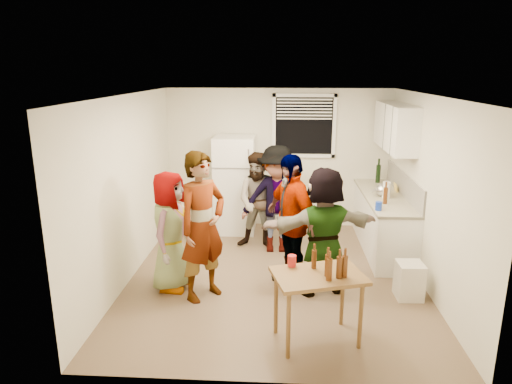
# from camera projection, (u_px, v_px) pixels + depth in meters

# --- Properties ---
(room) EXTENTS (4.00, 4.50, 2.50)m
(room) POSITION_uv_depth(u_px,v_px,m) (275.00, 276.00, 6.41)
(room) COLOR silver
(room) RESTS_ON ground
(window) EXTENTS (1.12, 0.10, 1.06)m
(window) POSITION_uv_depth(u_px,v_px,m) (304.00, 126.00, 8.03)
(window) COLOR white
(window) RESTS_ON room
(refrigerator) EXTENTS (0.70, 0.70, 1.70)m
(refrigerator) POSITION_uv_depth(u_px,v_px,m) (235.00, 184.00, 8.04)
(refrigerator) COLOR white
(refrigerator) RESTS_ON ground
(counter_lower) EXTENTS (0.60, 2.20, 0.86)m
(counter_lower) POSITION_uv_depth(u_px,v_px,m) (382.00, 223.00, 7.31)
(counter_lower) COLOR white
(counter_lower) RESTS_ON ground
(countertop) EXTENTS (0.64, 2.22, 0.04)m
(countertop) POSITION_uv_depth(u_px,v_px,m) (385.00, 196.00, 7.19)
(countertop) COLOR #BAB397
(countertop) RESTS_ON counter_lower
(backsplash) EXTENTS (0.03, 2.20, 0.36)m
(backsplash) POSITION_uv_depth(u_px,v_px,m) (404.00, 184.00, 7.12)
(backsplash) COLOR beige
(backsplash) RESTS_ON countertop
(upper_cabinets) EXTENTS (0.34, 1.60, 0.70)m
(upper_cabinets) POSITION_uv_depth(u_px,v_px,m) (395.00, 127.00, 7.10)
(upper_cabinets) COLOR white
(upper_cabinets) RESTS_ON room
(kettle) EXTENTS (0.31, 0.27, 0.22)m
(kettle) POSITION_uv_depth(u_px,v_px,m) (382.00, 196.00, 7.11)
(kettle) COLOR silver
(kettle) RESTS_ON countertop
(paper_towel) EXTENTS (0.12, 0.12, 0.25)m
(paper_towel) POSITION_uv_depth(u_px,v_px,m) (386.00, 198.00, 7.02)
(paper_towel) COLOR white
(paper_towel) RESTS_ON countertop
(wine_bottle) EXTENTS (0.08, 0.08, 0.31)m
(wine_bottle) POSITION_uv_depth(u_px,v_px,m) (377.00, 182.00, 7.98)
(wine_bottle) COLOR black
(wine_bottle) RESTS_ON countertop
(beer_bottle_counter) EXTENTS (0.06, 0.06, 0.24)m
(beer_bottle_counter) POSITION_uv_depth(u_px,v_px,m) (385.00, 204.00, 6.72)
(beer_bottle_counter) COLOR #47230C
(beer_bottle_counter) RESTS_ON countertop
(blue_cup) EXTENTS (0.09, 0.09, 0.12)m
(blue_cup) POSITION_uv_depth(u_px,v_px,m) (378.00, 210.00, 6.41)
(blue_cup) COLOR #1838B0
(blue_cup) RESTS_ON countertop
(picture_frame) EXTENTS (0.02, 0.16, 0.13)m
(picture_frame) POSITION_uv_depth(u_px,v_px,m) (396.00, 187.00, 7.38)
(picture_frame) COLOR #F4CA54
(picture_frame) RESTS_ON countertop
(trash_bin) EXTENTS (0.33, 0.33, 0.47)m
(trash_bin) POSITION_uv_depth(u_px,v_px,m) (409.00, 279.00, 5.76)
(trash_bin) COLOR silver
(trash_bin) RESTS_ON ground
(serving_table) EXTENTS (1.05, 0.84, 0.77)m
(serving_table) POSITION_uv_depth(u_px,v_px,m) (316.00, 340.00, 4.91)
(serving_table) COLOR brown
(serving_table) RESTS_ON ground
(beer_bottle_table) EXTENTS (0.05, 0.05, 0.20)m
(beer_bottle_table) POSITION_uv_depth(u_px,v_px,m) (314.00, 268.00, 4.85)
(beer_bottle_table) COLOR #47230C
(beer_bottle_table) RESTS_ON serving_table
(red_cup) EXTENTS (0.09, 0.09, 0.12)m
(red_cup) POSITION_uv_depth(u_px,v_px,m) (292.00, 266.00, 4.90)
(red_cup) COLOR #B2201E
(red_cup) RESTS_ON serving_table
(guest_grey) EXTENTS (1.69, 1.03, 0.50)m
(guest_grey) POSITION_uv_depth(u_px,v_px,m) (173.00, 287.00, 6.11)
(guest_grey) COLOR gray
(guest_grey) RESTS_ON ground
(guest_stripe) EXTENTS (1.88, 1.75, 0.45)m
(guest_stripe) POSITION_uv_depth(u_px,v_px,m) (205.00, 296.00, 5.87)
(guest_stripe) COLOR #141933
(guest_stripe) RESTS_ON ground
(guest_back_left) EXTENTS (1.00, 1.67, 0.59)m
(guest_back_left) POSITION_uv_depth(u_px,v_px,m) (260.00, 247.00, 7.46)
(guest_back_left) COLOR brown
(guest_back_left) RESTS_ON ground
(guest_back_right) EXTENTS (1.18, 1.75, 0.63)m
(guest_back_right) POSITION_uv_depth(u_px,v_px,m) (276.00, 250.00, 7.35)
(guest_back_right) COLOR #3F3F44
(guest_back_right) RESTS_ON ground
(guest_black) EXTENTS (2.05, 1.83, 0.43)m
(guest_black) POSITION_uv_depth(u_px,v_px,m) (289.00, 281.00, 6.28)
(guest_black) COLOR black
(guest_black) RESTS_ON ground
(guest_orange) EXTENTS (1.95, 2.03, 0.49)m
(guest_orange) POSITION_uv_depth(u_px,v_px,m) (321.00, 291.00, 6.00)
(guest_orange) COLOR #E0915A
(guest_orange) RESTS_ON ground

